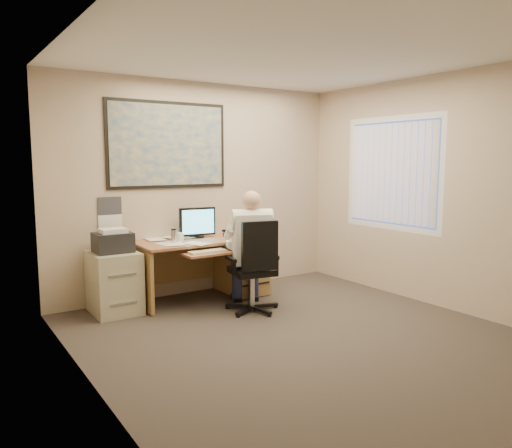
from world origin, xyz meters
TOP-DOWN VIEW (x-y plane):
  - room_shell at (0.00, 0.00)m, footprint 4.00×4.50m
  - desk at (0.14, 1.90)m, footprint 1.60×0.97m
  - world_map at (-0.44, 2.23)m, footprint 1.56×0.03m
  - wall_calendar at (-1.19, 2.24)m, footprint 0.28×0.01m
  - window_blinds at (1.97, 0.80)m, footprint 0.06×1.40m
  - filing_cabinet at (-1.27, 1.91)m, footprint 0.50×0.60m
  - office_chair at (0.08, 1.07)m, footprint 0.74×0.74m
  - person at (0.07, 1.15)m, footprint 0.84×0.98m

SIDE VIEW (x-z plane):
  - office_chair at x=0.08m, z-range -0.22..0.84m
  - filing_cabinet at x=-1.27m, z-range -0.07..0.90m
  - desk at x=0.14m, z-range -0.12..1.00m
  - person at x=0.07m, z-range 0.00..1.37m
  - wall_calendar at x=-1.19m, z-range 0.87..1.29m
  - room_shell at x=0.00m, z-range 0.00..2.70m
  - window_blinds at x=1.97m, z-range 0.90..2.20m
  - world_map at x=-0.44m, z-range 1.37..2.43m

